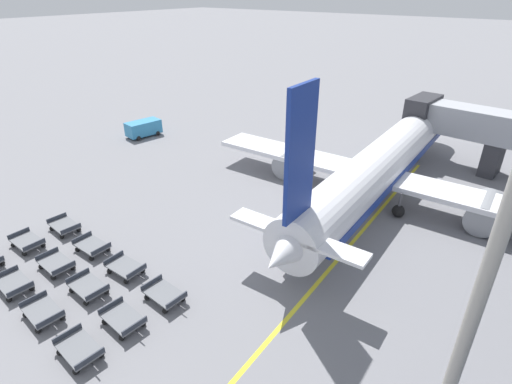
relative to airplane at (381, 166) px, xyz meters
name	(u,v)px	position (x,y,z in m)	size (l,w,h in m)	color
ground_plane	(251,160)	(-14.58, -0.52, -3.03)	(500.00, 500.00, 0.00)	gray
airplane	(381,166)	(0.00, 0.00, 0.00)	(33.50, 37.81, 13.19)	white
service_van	(143,128)	(-30.80, -2.53, -1.94)	(3.05, 4.62, 2.00)	teal
baggage_dolly_row_near_col_b	(14,284)	(-13.55, -26.88, -2.56)	(3.32, 1.85, 0.92)	slate
baggage_dolly_row_near_col_c	(43,312)	(-9.60, -27.02, -2.56)	(3.33, 1.89, 0.92)	slate
baggage_dolly_row_near_col_d	(79,349)	(-5.39, -27.23, -2.56)	(3.32, 1.88, 0.92)	slate
baggage_dolly_row_mid_a_col_a	(27,242)	(-17.68, -24.03, -2.56)	(3.28, 1.76, 0.92)	slate
baggage_dolly_row_mid_a_col_b	(56,264)	(-13.39, -24.12, -2.56)	(3.31, 1.83, 0.92)	slate
baggage_dolly_row_mid_a_col_c	(88,287)	(-9.45, -24.14, -2.56)	(3.31, 1.83, 0.92)	slate
baggage_dolly_row_mid_a_col_d	(123,319)	(-5.37, -24.48, -2.56)	(3.32, 1.86, 0.92)	slate
baggage_dolly_row_mid_b_col_a	(64,226)	(-17.55, -21.13, -2.56)	(3.32, 1.87, 0.92)	slate
baggage_dolly_row_mid_b_col_b	(92,246)	(-13.30, -21.39, -2.56)	(3.27, 1.74, 0.92)	slate
baggage_dolly_row_mid_b_col_c	(125,267)	(-9.22, -21.45, -2.56)	(3.28, 1.77, 0.92)	slate
baggage_dolly_row_mid_b_col_d	(164,294)	(-5.05, -21.64, -2.56)	(3.31, 1.83, 0.92)	slate
stand_guidance_stripe	(357,237)	(1.59, -7.77, -3.03)	(1.50, 34.86, 0.01)	yellow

